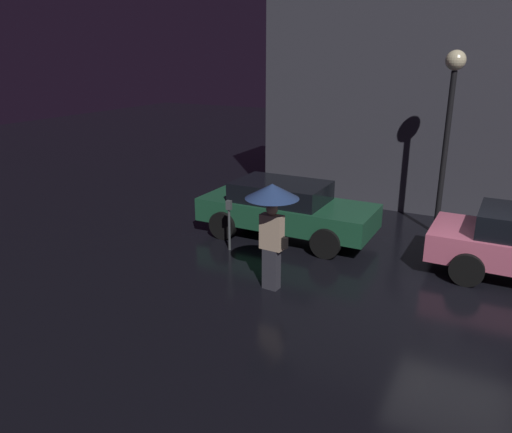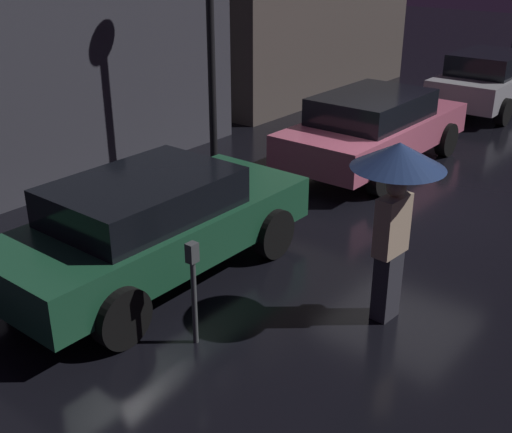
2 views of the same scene
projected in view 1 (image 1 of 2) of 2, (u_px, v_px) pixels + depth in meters
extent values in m
plane|color=black|center=(467.00, 298.00, 9.63)|extent=(60.00, 60.00, 0.00)
cube|color=#3D3D47|center=(403.00, 94.00, 15.33)|extent=(7.93, 3.00, 6.62)
cube|color=#1E5638|center=(287.00, 212.00, 12.66)|extent=(4.43, 1.79, 0.59)
cube|color=black|center=(281.00, 191.00, 12.57)|extent=(2.31, 1.56, 0.48)
cylinder|color=black|center=(349.00, 221.00, 12.89)|extent=(0.71, 0.22, 0.71)
cylinder|color=black|center=(326.00, 243.00, 11.41)|extent=(0.71, 0.22, 0.71)
cylinder|color=black|center=(255.00, 207.00, 14.09)|extent=(0.71, 0.22, 0.71)
cylinder|color=black|center=(223.00, 225.00, 12.61)|extent=(0.71, 0.22, 0.71)
cylinder|color=black|center=(475.00, 241.00, 11.58)|extent=(0.68, 0.22, 0.68)
cylinder|color=black|center=(467.00, 270.00, 10.05)|extent=(0.68, 0.22, 0.68)
cube|color=#383842|center=(271.00, 269.00, 9.90)|extent=(0.33, 0.24, 0.84)
cube|color=#D1B293|center=(272.00, 232.00, 9.66)|extent=(0.47, 0.25, 0.70)
sphere|color=tan|center=(272.00, 209.00, 9.51)|extent=(0.23, 0.23, 0.23)
cylinder|color=black|center=(272.00, 219.00, 9.57)|extent=(0.02, 0.02, 0.82)
cone|color=navy|center=(272.00, 191.00, 9.40)|extent=(1.04, 1.04, 0.29)
cube|color=black|center=(283.00, 243.00, 9.60)|extent=(0.17, 0.11, 0.22)
cylinder|color=#4C5154|center=(229.00, 230.00, 11.83)|extent=(0.06, 0.06, 1.01)
cube|color=#4C5154|center=(229.00, 205.00, 11.64)|extent=(0.12, 0.10, 0.22)
cylinder|color=black|center=(444.00, 156.00, 12.46)|extent=(0.14, 0.14, 4.10)
sphere|color=#F9EAB7|center=(456.00, 60.00, 11.75)|extent=(0.48, 0.48, 0.48)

